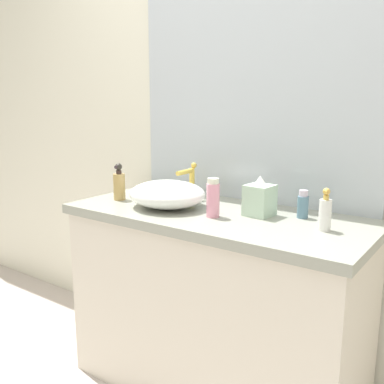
{
  "coord_description": "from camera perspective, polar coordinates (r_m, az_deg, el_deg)",
  "views": [
    {
      "loc": [
        1.05,
        -1.2,
        1.36
      ],
      "look_at": [
        -0.08,
        0.37,
        0.95
      ],
      "focal_mm": 41.19,
      "sensor_mm": 36.0,
      "label": 1
    }
  ],
  "objects": [
    {
      "name": "bathroom_wall_rear",
      "position": [
        2.19,
        7.25,
        10.31
      ],
      "size": [
        6.0,
        0.06,
        2.6
      ],
      "primitive_type": "cube",
      "color": "silver",
      "rests_on": "ground"
    },
    {
      "name": "vanity_counter",
      "position": [
        2.09,
        3.01,
        -14.17
      ],
      "size": [
        1.35,
        0.6,
        0.87
      ],
      "color": "beige",
      "rests_on": "ground"
    },
    {
      "name": "wall_mirror_panel",
      "position": [
        2.14,
        7.79,
        14.49
      ],
      "size": [
        1.25,
        0.01,
        1.18
      ],
      "primitive_type": "cube",
      "color": "#B2BCC6",
      "rests_on": "vanity_counter"
    },
    {
      "name": "sink_basin",
      "position": [
        2.02,
        -3.22,
        -0.28
      ],
      "size": [
        0.36,
        0.33,
        0.12
      ],
      "primitive_type": "ellipsoid",
      "color": "white",
      "rests_on": "vanity_counter"
    },
    {
      "name": "faucet",
      "position": [
        2.15,
        -0.26,
        1.8
      ],
      "size": [
        0.03,
        0.15,
        0.18
      ],
      "color": "gold",
      "rests_on": "vanity_counter"
    },
    {
      "name": "soap_dispenser",
      "position": [
        1.73,
        16.86,
        -2.6
      ],
      "size": [
        0.05,
        0.05,
        0.16
      ],
      "color": "white",
      "rests_on": "vanity_counter"
    },
    {
      "name": "lotion_bottle",
      "position": [
        1.85,
        2.74,
        -0.82
      ],
      "size": [
        0.06,
        0.06,
        0.17
      ],
      "color": "pink",
      "rests_on": "vanity_counter"
    },
    {
      "name": "perfume_bottle",
      "position": [
        1.89,
        14.16,
        -1.65
      ],
      "size": [
        0.05,
        0.05,
        0.12
      ],
      "color": "slate",
      "rests_on": "vanity_counter"
    },
    {
      "name": "spray_can",
      "position": [
        2.2,
        -9.41,
        0.95
      ],
      "size": [
        0.06,
        0.06,
        0.18
      ],
      "color": "tan",
      "rests_on": "vanity_counter"
    },
    {
      "name": "tissue_box",
      "position": [
        1.89,
        8.75,
        -0.84
      ],
      "size": [
        0.12,
        0.12,
        0.17
      ],
      "color": "#B2D0B6",
      "rests_on": "vanity_counter"
    }
  ]
}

